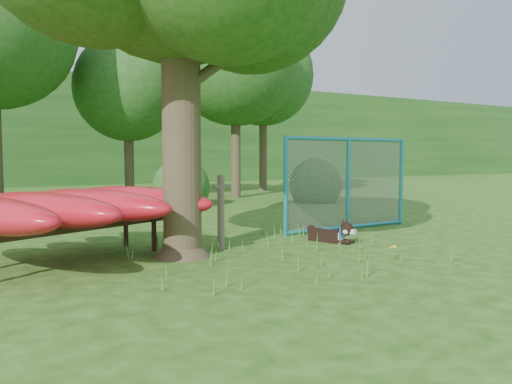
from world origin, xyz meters
TOP-DOWN VIEW (x-y plane):
  - ground at (0.00, 0.00)m, footprint 80.00×80.00m
  - wooden_post at (-0.16, 1.75)m, footprint 0.34×0.20m
  - kayak_rack at (-2.53, 2.06)m, footprint 4.45×4.01m
  - husky_dog at (1.94, 1.40)m, footprint 0.53×0.99m
  - fence_section at (3.22, 2.49)m, footprint 3.38×0.22m
  - wildflower_clump at (1.79, -0.25)m, footprint 0.10×0.10m
  - bg_tree_c at (1.50, 13.00)m, footprint 4.00×4.00m
  - bg_tree_d at (5.00, 11.00)m, footprint 4.80×4.80m
  - bg_tree_e at (8.00, 14.00)m, footprint 4.60×4.60m
  - shrub_right at (6.50, 8.00)m, footprint 1.80×1.80m
  - shrub_mid at (2.00, 9.00)m, footprint 1.80×1.80m
  - wooded_hillside at (0.00, 28.00)m, footprint 80.00×12.00m

SIDE VIEW (x-z plane):
  - ground at x=0.00m, z-range 0.00..0.00m
  - shrub_right at x=6.50m, z-range -0.90..0.90m
  - shrub_mid at x=2.00m, z-range -0.90..0.90m
  - husky_dog at x=1.94m, z-range -0.07..0.39m
  - wildflower_clump at x=1.79m, z-range 0.07..0.28m
  - wooden_post at x=-0.16m, z-range 0.04..1.30m
  - kayak_rack at x=-2.53m, z-range 0.28..1.36m
  - fence_section at x=3.22m, z-range -0.66..2.64m
  - wooded_hillside at x=0.00m, z-range 0.00..6.00m
  - bg_tree_c at x=1.50m, z-range 1.05..7.17m
  - bg_tree_d at x=5.00m, z-range 1.33..8.83m
  - bg_tree_e at x=8.00m, z-range 1.46..9.01m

